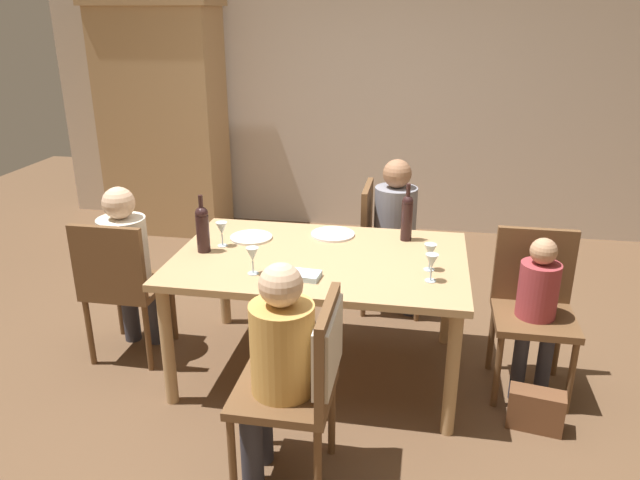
{
  "coord_description": "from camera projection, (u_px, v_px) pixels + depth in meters",
  "views": [
    {
      "loc": [
        0.57,
        -3.14,
        2.06
      ],
      "look_at": [
        0.0,
        0.0,
        0.85
      ],
      "focal_mm": 33.93,
      "sensor_mm": 36.0,
      "label": 1
    }
  ],
  "objects": [
    {
      "name": "folded_napkin",
      "position": [
        305.0,
        275.0,
        3.16
      ],
      "size": [
        0.17,
        0.13,
        0.03
      ],
      "primitive_type": "cube",
      "rotation": [
        0.0,
        0.0,
        -0.09
      ],
      "color": "#ADC6D6",
      "rests_on": "dining_table"
    },
    {
      "name": "wine_bottle_tall_green",
      "position": [
        203.0,
        227.0,
        3.47
      ],
      "size": [
        0.08,
        0.08,
        0.34
      ],
      "color": "black",
      "rests_on": "dining_table"
    },
    {
      "name": "person_man_bearded",
      "position": [
        277.0,
        359.0,
        2.64
      ],
      "size": [
        0.33,
        0.28,
        1.09
      ],
      "rotation": [
        0.0,
        0.0,
        1.57
      ],
      "color": "#33333D",
      "rests_on": "ground_plane"
    },
    {
      "name": "dinner_plate_guest_left",
      "position": [
        251.0,
        237.0,
        3.72
      ],
      "size": [
        0.26,
        0.26,
        0.01
      ],
      "primitive_type": "cylinder",
      "color": "silver",
      "rests_on": "dining_table"
    },
    {
      "name": "rear_room_partition",
      "position": [
        371.0,
        90.0,
        5.75
      ],
      "size": [
        6.4,
        0.12,
        2.7
      ],
      "primitive_type": "cube",
      "color": "beige",
      "rests_on": "ground_plane"
    },
    {
      "name": "chair_near",
      "position": [
        310.0,
        369.0,
        2.63
      ],
      "size": [
        0.46,
        0.44,
        0.92
      ],
      "rotation": [
        0.0,
        0.0,
        1.57
      ],
      "color": "brown",
      "rests_on": "ground_plane"
    },
    {
      "name": "wine_glass_near_right",
      "position": [
        430.0,
        252.0,
        3.23
      ],
      "size": [
        0.07,
        0.07,
        0.15
      ],
      "color": "silver",
      "rests_on": "dining_table"
    },
    {
      "name": "person_man_guest",
      "position": [
        399.0,
        224.0,
        4.26
      ],
      "size": [
        0.34,
        0.3,
        1.11
      ],
      "rotation": [
        0.0,
        0.0,
        -1.57
      ],
      "color": "#33333D",
      "rests_on": "ground_plane"
    },
    {
      "name": "chair_far_right",
      "position": [
        382.0,
        238.0,
        4.32
      ],
      "size": [
        0.44,
        0.44,
        0.92
      ],
      "rotation": [
        0.0,
        0.0,
        -1.57
      ],
      "color": "brown",
      "rests_on": "ground_plane"
    },
    {
      "name": "armoire_cabinet",
      "position": [
        164.0,
        119.0,
        5.75
      ],
      "size": [
        1.18,
        0.62,
        2.18
      ],
      "color": "tan",
      "rests_on": "ground_plane"
    },
    {
      "name": "dining_table",
      "position": [
        320.0,
        269.0,
        3.47
      ],
      "size": [
        1.65,
        1.08,
        0.75
      ],
      "color": "tan",
      "rests_on": "ground_plane"
    },
    {
      "name": "person_child_small",
      "position": [
        537.0,
        304.0,
        3.29
      ],
      "size": [
        0.22,
        0.25,
        0.94
      ],
      "rotation": [
        0.0,
        0.0,
        3.14
      ],
      "color": "#33333D",
      "rests_on": "ground_plane"
    },
    {
      "name": "chair_right_end",
      "position": [
        533.0,
        300.0,
        3.4
      ],
      "size": [
        0.44,
        0.44,
        0.92
      ],
      "rotation": [
        0.0,
        0.0,
        3.14
      ],
      "color": "brown",
      "rests_on": "ground_plane"
    },
    {
      "name": "dinner_plate_host",
      "position": [
        333.0,
        234.0,
        3.77
      ],
      "size": [
        0.27,
        0.27,
        0.01
      ],
      "primitive_type": "cylinder",
      "color": "white",
      "rests_on": "dining_table"
    },
    {
      "name": "person_woman_host",
      "position": [
        127.0,
        258.0,
        3.71
      ],
      "size": [
        0.29,
        0.33,
        1.09
      ],
      "color": "#33333D",
      "rests_on": "ground_plane"
    },
    {
      "name": "handbag",
      "position": [
        536.0,
        410.0,
        3.15
      ],
      "size": [
        0.3,
        0.17,
        0.22
      ],
      "primitive_type": "cube",
      "rotation": [
        0.0,
        0.0,
        2.97
      ],
      "color": "brown",
      "rests_on": "ground_plane"
    },
    {
      "name": "chair_left_end",
      "position": [
        121.0,
        281.0,
        3.64
      ],
      "size": [
        0.44,
        0.44,
        0.92
      ],
      "color": "brown",
      "rests_on": "ground_plane"
    },
    {
      "name": "wine_glass_centre",
      "position": [
        222.0,
        229.0,
        3.56
      ],
      "size": [
        0.07,
        0.07,
        0.15
      ],
      "color": "silver",
      "rests_on": "dining_table"
    },
    {
      "name": "wine_glass_near_left",
      "position": [
        432.0,
        262.0,
        3.09
      ],
      "size": [
        0.07,
        0.07,
        0.15
      ],
      "color": "silver",
      "rests_on": "dining_table"
    },
    {
      "name": "wine_glass_far",
      "position": [
        252.0,
        255.0,
        3.18
      ],
      "size": [
        0.07,
        0.07,
        0.15
      ],
      "color": "silver",
      "rests_on": "dining_table"
    },
    {
      "name": "wine_bottle_dark_red",
      "position": [
        407.0,
        216.0,
        3.64
      ],
      "size": [
        0.07,
        0.07,
        0.35
      ],
      "color": "black",
      "rests_on": "dining_table"
    },
    {
      "name": "ground_plane",
      "position": [
        320.0,
        369.0,
        3.71
      ],
      "size": [
        10.0,
        10.0,
        0.0
      ],
      "primitive_type": "plane",
      "color": "brown"
    }
  ]
}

